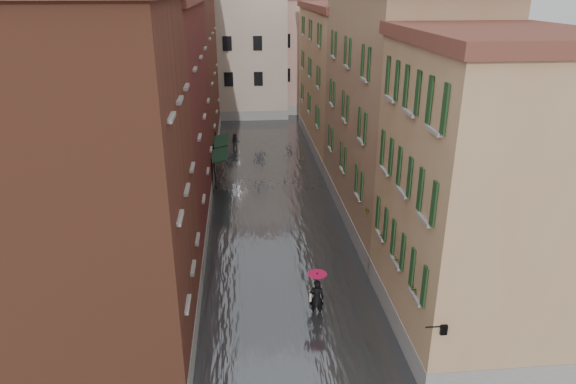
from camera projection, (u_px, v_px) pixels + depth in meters
name	position (u px, v px, depth m)	size (l,w,h in m)	color
ground	(291.00, 307.00, 22.88)	(120.00, 120.00, 0.00)	#5C5C5E
floodwater	(272.00, 195.00, 34.84)	(10.00, 60.00, 0.20)	#42464A
building_left_near	(99.00, 195.00, 17.99)	(6.00, 8.00, 13.00)	brown
building_left_mid	(149.00, 124.00, 28.23)	(6.00, 14.00, 12.50)	maroon
building_left_far	(177.00, 69.00, 41.80)	(6.00, 16.00, 14.00)	brown
building_right_near	(480.00, 200.00, 19.49)	(6.00, 8.00, 11.50)	#A88357
building_right_mid	(397.00, 114.00, 29.36)	(6.00, 14.00, 13.00)	#987D5C
building_right_far	(345.00, 81.00, 43.49)	(6.00, 16.00, 11.50)	#A88357
building_end_cream	(228.00, 53.00, 55.26)	(12.00, 9.00, 13.00)	#C7B19E
building_end_pink	(309.00, 55.00, 58.08)	(10.00, 9.00, 12.00)	tan
awning_near	(219.00, 156.00, 35.12)	(1.09, 3.09, 2.80)	#163320
awning_far	(221.00, 142.00, 38.29)	(1.09, 3.35, 2.80)	#163320
wall_lantern	(443.00, 329.00, 16.59)	(0.71, 0.22, 0.35)	black
window_planters	(392.00, 241.00, 21.18)	(0.59, 7.81, 0.84)	brown
pedestrian_main	(317.00, 292.00, 21.88)	(0.85, 0.85, 2.06)	black
pedestrian_far	(235.00, 142.00, 44.17)	(0.74, 0.57, 1.52)	black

